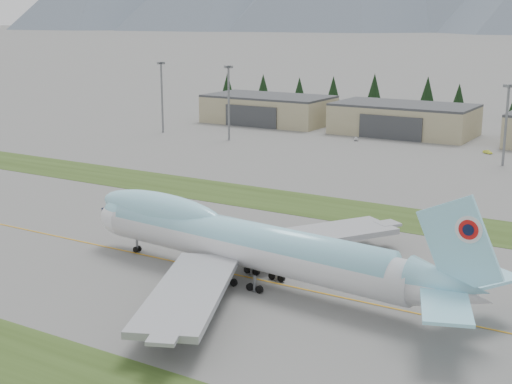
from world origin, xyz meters
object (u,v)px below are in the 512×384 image
Objects in this scene: service_vehicle_a at (356,141)px; hangar_center at (404,119)px; boeing_747_freighter at (244,242)px; hangar_left at (268,109)px; service_vehicle_b at (487,154)px.

hangar_center is at bearing 42.59° from service_vehicle_a.
boeing_747_freighter is 172.77m from hangar_left.
hangar_center is at bearing 0.00° from hangar_left.
service_vehicle_b is at bearing -26.14° from service_vehicle_a.
service_vehicle_a is at bearing -113.36° from hangar_center.
service_vehicle_a is at bearing -24.32° from hangar_left.
boeing_747_freighter is 21.31× the size of service_vehicle_a.
service_vehicle_a is at bearing 111.11° from boeing_747_freighter.
hangar_left is 92.52m from service_vehicle_b.
hangar_center is at bearing 91.22° from service_vehicle_b.
hangar_center reaches higher than service_vehicle_a.
service_vehicle_a is (-8.98, -20.80, -5.39)m from hangar_center.
hangar_center reaches higher than service_vehicle_b.
service_vehicle_a reaches higher than service_vehicle_b.
boeing_747_freighter reaches higher than service_vehicle_b.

